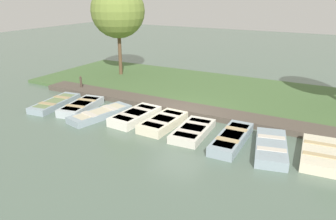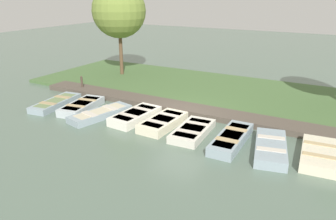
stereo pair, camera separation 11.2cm
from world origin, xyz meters
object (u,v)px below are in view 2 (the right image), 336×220
rowboat_5 (193,131)px  park_tree_far_left (119,11)px  rowboat_3 (135,116)px  rowboat_8 (319,154)px  rowboat_4 (163,122)px  rowboat_0 (56,103)px  rowboat_7 (271,148)px  mooring_post_near (82,84)px  rowboat_2 (100,114)px  rowboat_1 (82,106)px  rowboat_6 (231,139)px

rowboat_5 → park_tree_far_left: size_ratio=0.43×
rowboat_3 → rowboat_8: (-0.03, 8.13, -0.01)m
rowboat_4 → rowboat_0: bearing=-85.1°
rowboat_7 → park_tree_far_left: (-6.86, -12.19, 4.38)m
rowboat_5 → mooring_post_near: 9.10m
rowboat_8 → mooring_post_near: mooring_post_near is taller
rowboat_3 → rowboat_5: (0.22, 3.13, -0.04)m
rowboat_2 → rowboat_7: size_ratio=1.07×
rowboat_2 → park_tree_far_left: (-7.10, -4.00, 4.41)m
rowboat_8 → park_tree_far_left: size_ratio=0.43×
park_tree_far_left → rowboat_0: bearing=6.6°
park_tree_far_left → rowboat_8: bearing=64.7°
rowboat_0 → rowboat_4: 6.50m
park_tree_far_left → mooring_post_near: bearing=1.9°
rowboat_1 → rowboat_8: size_ratio=1.06×
rowboat_1 → rowboat_7: (0.07, 9.71, -0.01)m
rowboat_8 → park_tree_far_left: bearing=-120.2°
rowboat_0 → rowboat_3: rowboat_3 is taller
rowboat_1 → rowboat_2: size_ratio=0.87×
rowboat_1 → rowboat_5: rowboat_1 is taller
rowboat_0 → rowboat_7: bearing=83.3°
rowboat_0 → rowboat_7: (-0.13, 11.38, 0.03)m
rowboat_0 → rowboat_3: bearing=87.2°
rowboat_4 → mooring_post_near: (-2.39, -7.15, 0.29)m
rowboat_1 → rowboat_7: bearing=79.9°
rowboat_0 → rowboat_8: 13.07m
rowboat_4 → rowboat_6: rowboat_6 is taller
rowboat_2 → rowboat_5: 4.88m
rowboat_1 → rowboat_3: bearing=83.7°
rowboat_6 → rowboat_7: size_ratio=1.01×
rowboat_3 → rowboat_4: bearing=92.4°
rowboat_5 → rowboat_8: (-0.25, 5.00, 0.03)m
rowboat_5 → rowboat_6: bearing=85.5°
rowboat_0 → rowboat_5: 8.07m
rowboat_1 → rowboat_2: 1.55m
rowboat_2 → rowboat_8: rowboat_8 is taller
rowboat_1 → rowboat_8: rowboat_1 is taller
rowboat_5 → rowboat_8: rowboat_8 is taller
rowboat_6 → rowboat_8: (-0.28, 3.25, -0.01)m
rowboat_1 → rowboat_2: (0.31, 1.52, -0.04)m
rowboat_1 → rowboat_0: bearing=-92.7°
rowboat_3 → park_tree_far_left: park_tree_far_left is taller
rowboat_1 → rowboat_7: size_ratio=0.93×
mooring_post_near → park_tree_far_left: bearing=-178.1°
rowboat_7 → rowboat_3: bearing=-105.1°
park_tree_far_left → rowboat_1: bearing=20.0°
rowboat_6 → mooring_post_near: 10.80m
rowboat_8 → rowboat_6: bearing=-90.0°
rowboat_5 → rowboat_3: bearing=-97.5°
rowboat_2 → rowboat_7: 8.20m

